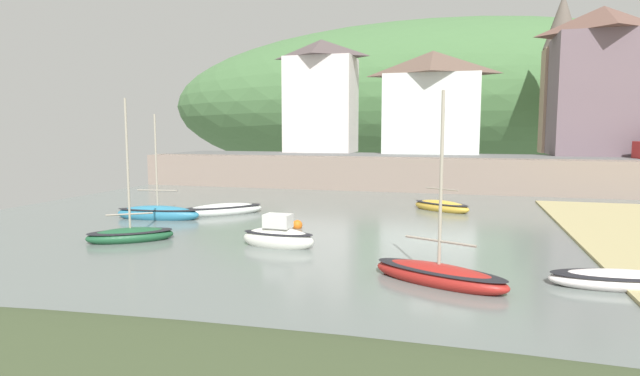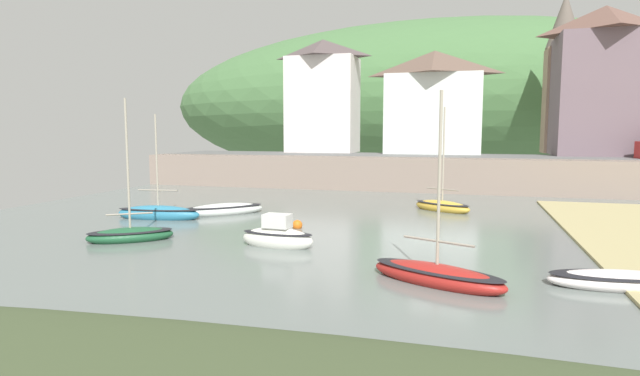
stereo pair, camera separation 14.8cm
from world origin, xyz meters
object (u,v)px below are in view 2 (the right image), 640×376
at_px(waterfront_building_centre, 434,102).
at_px(sailboat_tall_mast, 224,210).
at_px(waterfront_building_right, 602,80).
at_px(church_with_spire, 562,71).
at_px(fishing_boat_green, 437,275).
at_px(rowboat_small_beached, 130,234).
at_px(sailboat_blue_trim, 158,213).
at_px(sailboat_nearest_shore, 621,281).
at_px(waterfront_building_left, 323,95).
at_px(mooring_buoy, 297,225).
at_px(motorboat_with_cabin, 277,237).
at_px(sailboat_white_hull, 442,206).

bearing_deg(waterfront_building_centre, sailboat_tall_mast, -113.46).
height_order(waterfront_building_right, church_with_spire, church_with_spire).
distance_m(fishing_boat_green, rowboat_small_beached, 12.36).
bearing_deg(sailboat_blue_trim, sailboat_nearest_shore, -25.73).
bearing_deg(church_with_spire, waterfront_building_left, -169.01).
bearing_deg(waterfront_building_centre, sailboat_blue_trim, -116.43).
bearing_deg(waterfront_building_left, sailboat_blue_trim, -94.52).
height_order(waterfront_building_left, church_with_spire, church_with_spire).
bearing_deg(sailboat_blue_trim, rowboat_small_beached, -75.94).
distance_m(rowboat_small_beached, mooring_buoy, 7.04).
relative_size(church_with_spire, rowboat_small_beached, 2.39).
bearing_deg(waterfront_building_left, mooring_buoy, -77.10).
bearing_deg(waterfront_building_centre, sailboat_nearest_shore, -76.73).
distance_m(church_with_spire, sailboat_blue_trim, 36.84).
bearing_deg(waterfront_building_centre, rowboat_small_beached, -109.25).
relative_size(waterfront_building_centre, fishing_boat_green, 1.55).
relative_size(church_with_spire, fishing_boat_green, 2.45).
height_order(sailboat_nearest_shore, rowboat_small_beached, rowboat_small_beached).
bearing_deg(waterfront_building_centre, waterfront_building_right, 0.00).
bearing_deg(fishing_boat_green, waterfront_building_centre, 117.68).
xyz_separation_m(sailboat_tall_mast, motorboat_with_cabin, (5.40, -6.37, 0.13)).
bearing_deg(church_with_spire, waterfront_building_centre, -159.47).
bearing_deg(sailboat_white_hull, fishing_boat_green, -56.28).
relative_size(waterfront_building_centre, sailboat_tall_mast, 2.18).
relative_size(sailboat_nearest_shore, mooring_buoy, 8.72).
distance_m(sailboat_tall_mast, sailboat_white_hull, 11.80).
relative_size(waterfront_building_right, church_with_spire, 0.84).
bearing_deg(waterfront_building_right, sailboat_nearest_shore, -101.05).
height_order(sailboat_tall_mast, mooring_buoy, sailboat_tall_mast).
bearing_deg(church_with_spire, motorboat_with_cabin, -114.63).
xyz_separation_m(church_with_spire, rowboat_small_beached, (-20.63, -32.48, -9.26)).
height_order(fishing_boat_green, sailboat_blue_trim, fishing_boat_green).
relative_size(waterfront_building_left, fishing_boat_green, 1.80).
bearing_deg(sailboat_tall_mast, sailboat_nearest_shore, -71.30).
xyz_separation_m(waterfront_building_centre, sailboat_white_hull, (1.65, -17.19, -6.58)).
relative_size(waterfront_building_right, sailboat_white_hull, 2.01).
height_order(sailboat_blue_trim, mooring_buoy, sailboat_blue_trim).
relative_size(waterfront_building_left, church_with_spire, 0.73).
bearing_deg(rowboat_small_beached, motorboat_with_cabin, -30.03).
bearing_deg(mooring_buoy, waterfront_building_left, 102.90).
xyz_separation_m(fishing_boat_green, sailboat_nearest_shore, (4.96, 0.99, -0.06)).
bearing_deg(sailboat_tall_mast, waterfront_building_centre, 22.85).
relative_size(sailboat_white_hull, motorboat_with_cabin, 1.97).
distance_m(church_with_spire, sailboat_tall_mast, 33.72).
xyz_separation_m(sailboat_white_hull, motorboat_with_cabin, (-5.58, -10.68, 0.09)).
distance_m(waterfront_building_right, rowboat_small_beached, 37.43).
xyz_separation_m(waterfront_building_centre, sailboat_nearest_shore, (7.10, -30.09, -6.64)).
height_order(fishing_boat_green, mooring_buoy, fishing_boat_green).
xyz_separation_m(sailboat_tall_mast, sailboat_white_hull, (10.98, 4.31, 0.04)).
xyz_separation_m(rowboat_small_beached, mooring_buoy, (5.57, 4.30, -0.11)).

